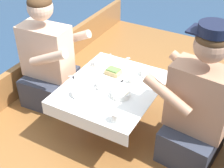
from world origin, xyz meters
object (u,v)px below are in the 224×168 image
(sandwich, at_px, (113,72))
(coffee_cup_port, at_px, (134,79))
(person_starboard, at_px, (197,109))
(person_port, at_px, (48,62))
(coffee_cup_center, at_px, (116,117))
(coffee_cup_starboard, at_px, (98,62))

(sandwich, height_order, coffee_cup_port, coffee_cup_port)
(person_starboard, bearing_deg, person_port, 4.66)
(person_starboard, height_order, coffee_cup_port, person_starboard)
(sandwich, relative_size, coffee_cup_center, 1.32)
(sandwich, distance_m, coffee_cup_center, 0.53)
(person_port, height_order, person_starboard, person_starboard)
(person_starboard, xyz_separation_m, coffee_cup_starboard, (-0.88, 0.19, 0.00))
(person_port, distance_m, coffee_cup_center, 0.93)
(person_port, xyz_separation_m, coffee_cup_port, (0.75, 0.08, 0.03))
(person_port, bearing_deg, person_starboard, -5.76)
(coffee_cup_port, xyz_separation_m, coffee_cup_center, (0.09, -0.45, 0.00))
(sandwich, bearing_deg, person_starboard, -9.96)
(sandwich, height_order, coffee_cup_center, coffee_cup_center)
(coffee_cup_port, distance_m, coffee_cup_center, 0.46)
(sandwich, bearing_deg, person_port, -171.09)
(sandwich, distance_m, coffee_cup_port, 0.18)
(person_port, distance_m, sandwich, 0.58)
(coffee_cup_starboard, bearing_deg, coffee_cup_center, -49.21)
(coffee_cup_starboard, bearing_deg, sandwich, -19.99)
(coffee_cup_port, relative_size, coffee_cup_center, 0.98)
(person_port, distance_m, coffee_cup_starboard, 0.43)
(person_starboard, distance_m, coffee_cup_starboard, 0.90)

